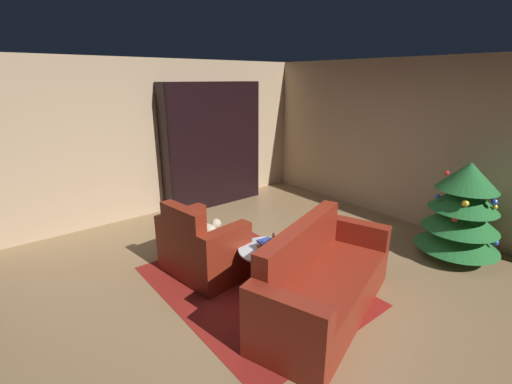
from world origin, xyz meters
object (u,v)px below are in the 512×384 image
(bookshelf_unit, at_px, (219,146))
(coffee_table, at_px, (267,253))
(book_stack_on_table, at_px, (267,246))
(decorated_tree, at_px, (462,211))
(armchair_red, at_px, (201,249))
(couch_red, at_px, (322,284))
(bottle_on_table, at_px, (273,247))

(bookshelf_unit, relative_size, coffee_table, 3.41)
(coffee_table, bearing_deg, book_stack_on_table, -45.96)
(book_stack_on_table, bearing_deg, decorated_tree, 66.38)
(decorated_tree, bearing_deg, book_stack_on_table, -113.62)
(book_stack_on_table, bearing_deg, armchair_red, -149.00)
(armchair_red, bearing_deg, coffee_table, 33.05)
(couch_red, relative_size, book_stack_on_table, 9.57)
(armchair_red, distance_m, book_stack_on_table, 0.84)
(bookshelf_unit, relative_size, decorated_tree, 1.71)
(coffee_table, relative_size, book_stack_on_table, 3.00)
(bookshelf_unit, xyz_separation_m, coffee_table, (2.72, -1.17, -0.66))
(bookshelf_unit, bearing_deg, coffee_table, -23.23)
(bookshelf_unit, bearing_deg, decorated_tree, 17.19)
(bookshelf_unit, relative_size, book_stack_on_table, 10.23)
(armchair_red, distance_m, coffee_table, 0.81)
(bottle_on_table, height_order, decorated_tree, decorated_tree)
(bookshelf_unit, bearing_deg, couch_red, -17.05)
(armchair_red, xyz_separation_m, book_stack_on_table, (0.70, 0.42, 0.18))
(bottle_on_table, relative_size, decorated_tree, 0.21)
(bottle_on_table, bearing_deg, decorated_tree, 69.72)
(bottle_on_table, xyz_separation_m, decorated_tree, (0.88, 2.39, 0.09))
(armchair_red, xyz_separation_m, bottle_on_table, (0.84, 0.38, 0.23))
(armchair_red, xyz_separation_m, coffee_table, (0.68, 0.44, 0.08))
(bottle_on_table, bearing_deg, book_stack_on_table, 164.90)
(bookshelf_unit, relative_size, couch_red, 1.07)
(coffee_table, xyz_separation_m, bottle_on_table, (0.17, -0.06, 0.15))
(bookshelf_unit, relative_size, bottle_on_table, 8.18)
(bottle_on_table, bearing_deg, bookshelf_unit, 156.95)
(coffee_table, xyz_separation_m, book_stack_on_table, (0.02, -0.02, 0.10))
(decorated_tree, bearing_deg, bookshelf_unit, -162.81)
(bookshelf_unit, xyz_separation_m, bottle_on_table, (2.89, -1.23, -0.51))
(bottle_on_table, bearing_deg, couch_red, 19.19)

